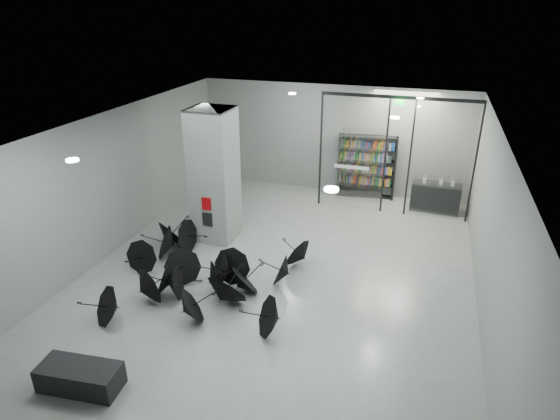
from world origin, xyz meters
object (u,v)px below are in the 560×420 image
(umbrella_cluster, at_px, (200,276))
(shop_counter, at_px, (435,197))
(bookshelf, at_px, (366,167))
(column, at_px, (214,176))
(bench, at_px, (80,377))

(umbrella_cluster, bearing_deg, shop_counter, 50.73)
(shop_counter, bearing_deg, umbrella_cluster, -126.11)
(bookshelf, xyz_separation_m, umbrella_cluster, (-3.08, -7.47, -0.85))
(column, xyz_separation_m, bench, (0.18, -6.57, -1.75))
(column, height_order, shop_counter, column)
(column, distance_m, shop_counter, 7.76)
(column, height_order, bench, column)
(column, distance_m, bench, 6.81)
(column, distance_m, umbrella_cluster, 3.30)
(bench, xyz_separation_m, shop_counter, (6.20, 10.71, 0.24))
(column, height_order, bookshelf, column)
(column, xyz_separation_m, bookshelf, (3.85, 4.75, -0.84))
(bench, relative_size, bookshelf, 0.67)
(column, relative_size, bookshelf, 1.73)
(umbrella_cluster, bearing_deg, bookshelf, 67.61)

